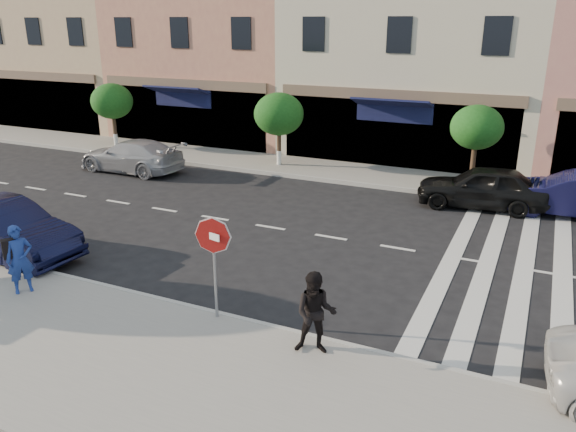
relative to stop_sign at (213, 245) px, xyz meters
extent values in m
plane|color=black|center=(0.41, 1.67, -1.78)|extent=(120.00, 120.00, 0.00)
cube|color=gray|center=(0.41, -2.08, -1.71)|extent=(60.00, 4.50, 0.15)
cube|color=gray|center=(0.41, 12.67, -1.71)|extent=(60.00, 3.00, 0.15)
cube|color=tan|center=(-21.59, 18.67, 4.22)|extent=(12.00, 9.00, 12.00)
cube|color=tan|center=(-10.59, 18.67, 5.22)|extent=(10.00, 9.00, 14.00)
cube|color=beige|center=(-0.09, 18.67, 3.72)|extent=(11.00, 9.00, 11.00)
cylinder|color=#473323|center=(-13.59, 12.47, -0.81)|extent=(0.18, 0.18, 1.65)
cylinder|color=silver|center=(-13.59, 12.47, -1.33)|extent=(0.20, 0.20, 0.60)
ellipsoid|color=#164A15|center=(-13.59, 12.47, 0.57)|extent=(2.00, 2.00, 1.70)
cylinder|color=#473323|center=(-4.59, 12.47, -0.84)|extent=(0.18, 0.18, 1.60)
cylinder|color=silver|center=(-4.59, 12.47, -1.33)|extent=(0.20, 0.20, 0.60)
ellipsoid|color=#164A15|center=(-4.59, 12.47, 0.54)|extent=(2.10, 2.10, 1.79)
cylinder|color=#473323|center=(3.41, 12.47, -0.78)|extent=(0.18, 0.18, 1.71)
cylinder|color=silver|center=(3.41, 12.47, -1.33)|extent=(0.20, 0.20, 0.60)
ellipsoid|color=#164A15|center=(3.41, 12.47, 0.59)|extent=(1.90, 1.90, 1.62)
cylinder|color=gray|center=(0.00, 0.02, -0.63)|extent=(0.08, 0.08, 2.01)
cylinder|color=white|center=(0.00, 0.01, 0.20)|extent=(0.77, 0.19, 0.79)
cylinder|color=#9E1411|center=(0.00, -0.01, 0.20)|extent=(0.72, 0.19, 0.73)
cube|color=white|center=(0.00, -0.04, 0.20)|extent=(0.41, 0.11, 0.15)
imported|color=navy|center=(-4.62, -0.86, -0.83)|extent=(0.63, 0.70, 1.60)
imported|color=black|center=(2.37, -0.33, -0.83)|extent=(0.93, 0.82, 1.61)
imported|color=black|center=(-7.04, 0.67, -1.03)|extent=(4.66, 1.89, 1.51)
imported|color=#A2A2A7|center=(-9.93, 9.27, -1.11)|extent=(4.69, 1.98, 1.35)
imported|color=black|center=(4.02, 10.45, -1.06)|extent=(4.42, 2.17, 1.45)
camera|label=1|loc=(5.77, -8.81, 4.24)|focal=35.00mm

